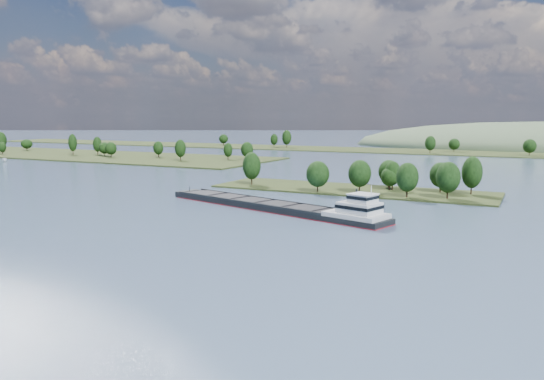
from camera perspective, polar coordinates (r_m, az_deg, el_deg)
The scene contains 7 objects.
ground at distance 137.46m, azimuth 0.61°, elevation -3.17°, with size 1800.00×1800.00×0.00m, color #3A4E64.
tree_island at distance 188.59m, azimuth 10.41°, elevation 0.97°, with size 100.00×31.81×13.96m.
left_bank at distance 389.78m, azimuth -21.05°, elevation 3.65°, with size 300.00×80.00×15.95m.
back_shoreline at distance 404.76m, azimuth 19.55°, elevation 3.84°, with size 900.00×60.00×15.79m.
hill_west at distance 501.79m, azimuth 26.86°, elevation 4.07°, with size 320.00×160.00×44.00m, color #41543A.
cargo_barge at distance 148.90m, azimuth 1.20°, elevation -1.79°, with size 76.47×29.82×10.40m.
motorboat at distance 346.91m, azimuth -26.82°, elevation 2.91°, with size 2.23×5.93×2.29m, color silver.
Camera 1 is at (59.43, -1.09, 26.52)m, focal length 35.00 mm.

